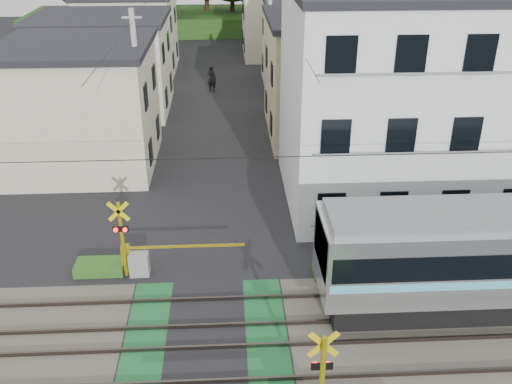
{
  "coord_description": "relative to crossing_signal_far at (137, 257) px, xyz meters",
  "views": [
    {
      "loc": [
        0.81,
        -13.97,
        12.09
      ],
      "look_at": [
        1.83,
        5.0,
        2.57
      ],
      "focal_mm": 40.0,
      "sensor_mm": 36.0,
      "label": 1
    }
  ],
  "objects": [
    {
      "name": "pedestrian",
      "position": [
        2.37,
        23.17,
        0.23
      ],
      "size": [
        0.81,
        0.68,
        1.88
      ],
      "primitive_type": "imported",
      "rotation": [
        0.0,
        0.0,
        2.74
      ],
      "color": "black",
      "rests_on": "ground"
    },
    {
      "name": "apartment_block",
      "position": [
        11.09,
        5.84,
        3.94
      ],
      "size": [
        10.2,
        8.36,
        9.3
      ],
      "color": "white",
      "rests_on": "ground"
    },
    {
      "name": "track_bed",
      "position": [
        2.59,
        -3.65,
        -0.67
      ],
      "size": [
        120.0,
        120.0,
        0.14
      ],
      "color": "#47423A",
      "rests_on": "ground"
    },
    {
      "name": "ground",
      "position": [
        2.59,
        -3.65,
        -0.71
      ],
      "size": [
        120.0,
        120.0,
        0.0
      ],
      "primitive_type": "plane",
      "color": "black"
    },
    {
      "name": "crossing_signal_far",
      "position": [
        0.0,
        0.0,
        0.0
      ],
      "size": [
        4.74,
        0.65,
        3.09
      ],
      "color": "yellow",
      "rests_on": "ground"
    },
    {
      "name": "houses_row",
      "position": [
        2.84,
        22.27,
        2.53
      ],
      "size": [
        22.07,
        31.35,
        6.8
      ],
      "color": "beige",
      "rests_on": "ground"
    },
    {
      "name": "utility_poles",
      "position": [
        1.53,
        19.35,
        3.37
      ],
      "size": [
        7.9,
        42.0,
        8.0
      ],
      "color": "#A5A5A0",
      "rests_on": "ground"
    },
    {
      "name": "catenary",
      "position": [
        8.59,
        -3.62,
        2.98
      ],
      "size": [
        60.0,
        5.04,
        7.0
      ],
      "color": "#2D2D33",
      "rests_on": "ground"
    },
    {
      "name": "weed_patches",
      "position": [
        4.34,
        -3.74,
        -0.53
      ],
      "size": [
        10.25,
        8.8,
        0.4
      ],
      "color": "#2D5E1E",
      "rests_on": "ground"
    }
  ]
}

